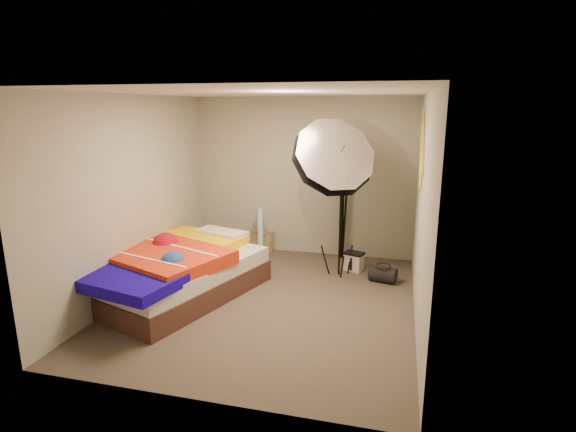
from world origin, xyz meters
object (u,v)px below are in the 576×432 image
(tote_bag, at_px, (263,240))
(photo_umbrella, at_px, (332,160))
(wrapping_roll, at_px, (260,232))
(bed, at_px, (175,271))
(camera_case, at_px, (354,262))
(camera_tripod, at_px, (343,214))
(duffel_bag, at_px, (383,274))

(tote_bag, relative_size, photo_umbrella, 0.15)
(wrapping_roll, height_order, bed, wrapping_roll)
(camera_case, relative_size, bed, 0.10)
(wrapping_roll, xyz_separation_m, bed, (-0.59, -1.73, -0.07))
(camera_case, distance_m, photo_umbrella, 1.63)
(tote_bag, bearing_deg, camera_tripod, 17.59)
(tote_bag, relative_size, camera_case, 1.38)
(tote_bag, bearing_deg, camera_case, -1.04)
(wrapping_roll, relative_size, camera_tripod, 0.62)
(wrapping_roll, distance_m, duffel_bag, 2.10)
(duffel_bag, distance_m, camera_tripod, 1.28)
(camera_case, height_order, camera_tripod, camera_tripod)
(wrapping_roll, relative_size, photo_umbrella, 0.33)
(camera_case, distance_m, bed, 2.56)
(tote_bag, xyz_separation_m, camera_tripod, (1.32, -0.03, 0.54))
(bed, xyz_separation_m, camera_tripod, (1.88, 1.95, 0.40))
(bed, distance_m, photo_umbrella, 2.48)
(tote_bag, distance_m, photo_umbrella, 2.20)
(duffel_bag, bearing_deg, photo_umbrella, -160.79)
(wrapping_roll, bearing_deg, photo_umbrella, -31.15)
(duffel_bag, relative_size, photo_umbrella, 0.15)
(tote_bag, relative_size, bed, 0.14)
(tote_bag, relative_size, wrapping_roll, 0.46)
(bed, bearing_deg, duffel_bag, 22.38)
(tote_bag, height_order, duffel_bag, tote_bag)
(wrapping_roll, height_order, duffel_bag, wrapping_roll)
(photo_umbrella, xyz_separation_m, camera_tripod, (0.04, 0.96, -0.96))
(tote_bag, bearing_deg, wrapping_roll, -61.63)
(duffel_bag, bearing_deg, camera_tripod, 141.07)
(bed, height_order, photo_umbrella, photo_umbrella)
(camera_case, xyz_separation_m, duffel_bag, (0.43, -0.35, -0.02))
(tote_bag, xyz_separation_m, bed, (-0.55, -1.97, 0.14))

